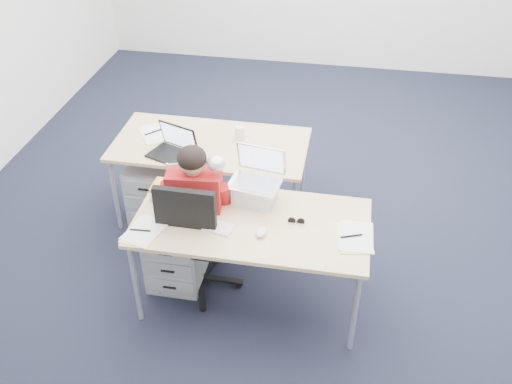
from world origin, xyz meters
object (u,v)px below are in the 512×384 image
at_px(silver_laptop, 254,178).
at_px(wireless_keyboard, 211,225).
at_px(headphones, 238,196).
at_px(water_bottle, 209,196).
at_px(desk_lamp, 187,178).
at_px(far_cup, 240,133).
at_px(drawer_pedestal_near, 178,248).
at_px(drawer_pedestal_far, 156,188).
at_px(desk_far, 211,148).
at_px(bear_figurine, 242,184).
at_px(can_koozie, 169,202).
at_px(computer_mouse, 261,232).
at_px(dark_laptop, 170,143).
at_px(cordless_phone, 191,206).
at_px(sunglasses, 296,221).
at_px(seated_person, 200,208).
at_px(book_stack, 167,191).
at_px(desk_near, 251,226).
at_px(office_chair, 198,256).

distance_m(silver_laptop, wireless_keyboard, 0.45).
bearing_deg(headphones, water_bottle, -138.24).
distance_m(desk_lamp, far_cup, 0.98).
xyz_separation_m(drawer_pedestal_near, wireless_keyboard, (0.34, -0.23, 0.46)).
distance_m(drawer_pedestal_far, wireless_keyboard, 1.30).
bearing_deg(desk_far, bear_figurine, -57.99).
xyz_separation_m(can_koozie, bear_figurine, (0.46, 0.29, 0.01)).
relative_size(computer_mouse, dark_laptop, 0.32).
relative_size(cordless_phone, sunglasses, 1.12).
xyz_separation_m(headphones, water_bottle, (-0.17, -0.17, 0.10)).
distance_m(drawer_pedestal_near, water_bottle, 0.64).
height_order(seated_person, dark_laptop, seated_person).
distance_m(computer_mouse, headphones, 0.44).
height_order(silver_laptop, book_stack, silver_laptop).
bearing_deg(drawer_pedestal_near, desk_far, 85.10).
xyz_separation_m(headphones, book_stack, (-0.50, -0.08, 0.03)).
height_order(wireless_keyboard, book_stack, book_stack).
distance_m(headphones, can_koozie, 0.50).
bearing_deg(book_stack, desk_lamp, -18.08).
height_order(desk_near, wireless_keyboard, wireless_keyboard).
distance_m(desk_far, can_koozie, 0.93).
distance_m(desk_far, cordless_phone, 0.95).
xyz_separation_m(bear_figurine, far_cup, (-0.17, 0.75, -0.02)).
xyz_separation_m(drawer_pedestal_near, far_cup, (0.29, 0.93, 0.51)).
bearing_deg(desk_lamp, sunglasses, -27.24).
distance_m(seated_person, can_koozie, 0.32).
xyz_separation_m(drawer_pedestal_far, wireless_keyboard, (0.75, -0.95, 0.46)).
distance_m(seated_person, water_bottle, 0.31).
xyz_separation_m(sunglasses, dark_laptop, (-1.09, 0.66, 0.11)).
bearing_deg(office_chair, headphones, 34.79).
xyz_separation_m(drawer_pedestal_near, sunglasses, (0.90, -0.09, 0.47)).
bearing_deg(silver_laptop, headphones, -174.61).
bearing_deg(bear_figurine, seated_person, -147.91).
relative_size(desk_far, sunglasses, 13.74).
xyz_separation_m(desk_far, drawer_pedestal_far, (-0.48, -0.10, -0.41)).
xyz_separation_m(wireless_keyboard, book_stack, (-0.38, 0.27, 0.04)).
distance_m(water_bottle, bear_figurine, 0.30).
bearing_deg(drawer_pedestal_far, book_stack, -62.01).
relative_size(wireless_keyboard, far_cup, 2.66).
xyz_separation_m(computer_mouse, headphones, (-0.23, 0.37, -0.00)).
bearing_deg(dark_laptop, sunglasses, -10.98).
bearing_deg(office_chair, desk_far, 97.14).
bearing_deg(computer_mouse, far_cup, 111.49).
xyz_separation_m(desk_far, can_koozie, (-0.06, -0.92, 0.11)).
bearing_deg(book_stack, water_bottle, -14.52).
xyz_separation_m(drawer_pedestal_near, book_stack, (-0.05, 0.03, 0.50)).
height_order(drawer_pedestal_far, desk_lamp, desk_lamp).
height_order(bear_figurine, book_stack, bear_figurine).
relative_size(desk_far, wireless_keyboard, 5.28).
xyz_separation_m(wireless_keyboard, far_cup, (-0.04, 1.16, 0.05)).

